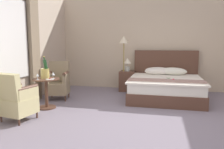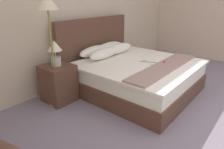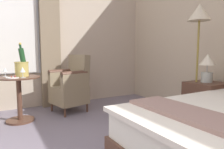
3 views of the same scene
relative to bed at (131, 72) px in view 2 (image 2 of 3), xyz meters
name	(u,v)px [view 2 (image 2 of 3)]	position (x,y,z in m)	size (l,w,h in m)	color
wall_headboard_side	(80,6)	(-0.18, 1.13, 1.14)	(6.52, 0.12, 2.95)	beige
bed	(131,72)	(0.00, 0.00, 0.00)	(1.90, 2.05, 1.26)	brown
nightstand	(59,83)	(-1.14, 0.66, -0.03)	(0.48, 0.48, 0.62)	brown
bedside_lamp	(55,50)	(-1.14, 0.66, 0.53)	(0.22, 0.22, 0.40)	#B2B9AF
floor_lamp_brass	(48,15)	(-1.25, 0.58, 1.07)	(0.31, 0.31, 1.70)	olive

